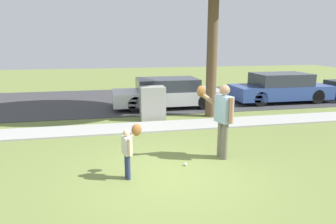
# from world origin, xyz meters

# --- Properties ---
(ground_plane) EXTENTS (48.00, 48.00, 0.00)m
(ground_plane) POSITION_xyz_m (0.00, 3.50, 0.00)
(ground_plane) COLOR olive
(sidewalk_strip) EXTENTS (36.00, 1.20, 0.06)m
(sidewalk_strip) POSITION_xyz_m (0.00, 3.60, 0.03)
(sidewalk_strip) COLOR #A3A39E
(sidewalk_strip) RESTS_ON ground
(road_surface) EXTENTS (36.00, 6.80, 0.02)m
(road_surface) POSITION_xyz_m (0.00, 8.60, 0.01)
(road_surface) COLOR #38383A
(road_surface) RESTS_ON ground
(person_adult) EXTENTS (0.83, 0.61, 1.78)m
(person_adult) POSITION_xyz_m (1.43, 0.65, 1.09)
(person_adult) COLOR #6B6656
(person_adult) RESTS_ON ground
(person_child) EXTENTS (0.45, 0.51, 1.09)m
(person_child) POSITION_xyz_m (-0.79, 0.01, 0.70)
(person_child) COLOR navy
(person_child) RESTS_ON ground
(baseball) EXTENTS (0.07, 0.07, 0.07)m
(baseball) POSITION_xyz_m (0.48, 0.35, 0.04)
(baseball) COLOR white
(baseball) RESTS_ON ground
(utility_cabinet) EXTENTS (0.88, 0.61, 1.20)m
(utility_cabinet) POSITION_xyz_m (0.39, 4.68, 0.60)
(utility_cabinet) COLOR gray
(utility_cabinet) RESTS_ON ground
(parked_sedan_silver) EXTENTS (4.60, 1.80, 1.23)m
(parked_sedan_silver) POSITION_xyz_m (1.33, 6.63, 0.62)
(parked_sedan_silver) COLOR silver
(parked_sedan_silver) RESTS_ON road_surface
(parked_wagon_blue) EXTENTS (4.50, 1.80, 1.33)m
(parked_wagon_blue) POSITION_xyz_m (6.70, 6.73, 0.66)
(parked_wagon_blue) COLOR #2D478C
(parked_wagon_blue) RESTS_ON road_surface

